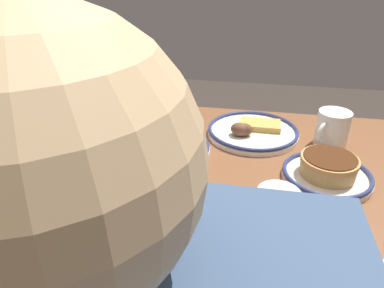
{
  "coord_description": "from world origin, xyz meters",
  "views": [
    {
      "loc": [
        -0.1,
        0.79,
        1.24
      ],
      "look_at": [
        0.05,
        -0.04,
        0.78
      ],
      "focal_mm": 32.83,
      "sensor_mm": 36.0,
      "label": 1
    }
  ],
  "objects_px": {
    "paper_napkin": "(211,212)",
    "plate_center_pancakes": "(327,171)",
    "plate_far_companion": "(252,131)",
    "plate_near_main": "(161,147)",
    "drinking_glass": "(275,222)",
    "fork_near": "(340,248)",
    "plate_far_side": "(49,170)",
    "coffee_mug": "(332,128)"
  },
  "relations": [
    {
      "from": "plate_far_side",
      "to": "drinking_glass",
      "type": "relative_size",
      "value": 1.97
    },
    {
      "from": "plate_center_pancakes",
      "to": "plate_far_companion",
      "type": "height_order",
      "value": "plate_center_pancakes"
    },
    {
      "from": "plate_near_main",
      "to": "coffee_mug",
      "type": "xyz_separation_m",
      "value": [
        -0.47,
        -0.13,
        0.04
      ]
    },
    {
      "from": "plate_near_main",
      "to": "plate_far_side",
      "type": "height_order",
      "value": "plate_near_main"
    },
    {
      "from": "paper_napkin",
      "to": "fork_near",
      "type": "xyz_separation_m",
      "value": [
        -0.25,
        0.06,
        0.0
      ]
    },
    {
      "from": "drinking_glass",
      "to": "plate_near_main",
      "type": "bearing_deg",
      "value": -45.63
    },
    {
      "from": "plate_center_pancakes",
      "to": "plate_far_companion",
      "type": "relative_size",
      "value": 0.78
    },
    {
      "from": "plate_far_side",
      "to": "paper_napkin",
      "type": "height_order",
      "value": "plate_far_side"
    },
    {
      "from": "plate_far_companion",
      "to": "fork_near",
      "type": "distance_m",
      "value": 0.49
    },
    {
      "from": "plate_far_companion",
      "to": "paper_napkin",
      "type": "height_order",
      "value": "plate_far_companion"
    },
    {
      "from": "plate_near_main",
      "to": "drinking_glass",
      "type": "xyz_separation_m",
      "value": [
        -0.3,
        0.31,
        0.04
      ]
    },
    {
      "from": "plate_center_pancakes",
      "to": "paper_napkin",
      "type": "bearing_deg",
      "value": 34.35
    },
    {
      "from": "plate_far_companion",
      "to": "plate_center_pancakes",
      "type": "bearing_deg",
      "value": 131.33
    },
    {
      "from": "coffee_mug",
      "to": "drinking_glass",
      "type": "relative_size",
      "value": 0.92
    },
    {
      "from": "coffee_mug",
      "to": "plate_center_pancakes",
      "type": "bearing_deg",
      "value": 79.4
    },
    {
      "from": "plate_far_side",
      "to": "drinking_glass",
      "type": "bearing_deg",
      "value": 165.15
    },
    {
      "from": "fork_near",
      "to": "drinking_glass",
      "type": "bearing_deg",
      "value": 3.67
    },
    {
      "from": "plate_center_pancakes",
      "to": "paper_napkin",
      "type": "relative_size",
      "value": 1.43
    },
    {
      "from": "coffee_mug",
      "to": "plate_far_side",
      "type": "bearing_deg",
      "value": 22.23
    },
    {
      "from": "plate_far_companion",
      "to": "plate_near_main",
      "type": "bearing_deg",
      "value": 31.5
    },
    {
      "from": "plate_near_main",
      "to": "plate_center_pancakes",
      "type": "distance_m",
      "value": 0.44
    },
    {
      "from": "plate_near_main",
      "to": "plate_far_side",
      "type": "xyz_separation_m",
      "value": [
        0.24,
        0.16,
        -0.0
      ]
    },
    {
      "from": "plate_far_companion",
      "to": "paper_napkin",
      "type": "distance_m",
      "value": 0.4
    },
    {
      "from": "drinking_glass",
      "to": "fork_near",
      "type": "bearing_deg",
      "value": -176.33
    },
    {
      "from": "plate_far_companion",
      "to": "fork_near",
      "type": "height_order",
      "value": "plate_far_companion"
    },
    {
      "from": "paper_napkin",
      "to": "fork_near",
      "type": "relative_size",
      "value": 0.77
    },
    {
      "from": "plate_far_companion",
      "to": "plate_far_side",
      "type": "xyz_separation_m",
      "value": [
        0.49,
        0.32,
        -0.0
      ]
    },
    {
      "from": "plate_near_main",
      "to": "fork_near",
      "type": "height_order",
      "value": "plate_near_main"
    },
    {
      "from": "plate_center_pancakes",
      "to": "drinking_glass",
      "type": "distance_m",
      "value": 0.28
    },
    {
      "from": "paper_napkin",
      "to": "fork_near",
      "type": "bearing_deg",
      "value": 166.31
    },
    {
      "from": "plate_center_pancakes",
      "to": "plate_far_side",
      "type": "distance_m",
      "value": 0.69
    },
    {
      "from": "coffee_mug",
      "to": "paper_napkin",
      "type": "bearing_deg",
      "value": 51.15
    },
    {
      "from": "paper_napkin",
      "to": "plate_center_pancakes",
      "type": "bearing_deg",
      "value": -145.65
    },
    {
      "from": "fork_near",
      "to": "plate_near_main",
      "type": "bearing_deg",
      "value": -35.1
    },
    {
      "from": "fork_near",
      "to": "plate_center_pancakes",
      "type": "bearing_deg",
      "value": -92.04
    },
    {
      "from": "plate_near_main",
      "to": "coffee_mug",
      "type": "height_order",
      "value": "coffee_mug"
    },
    {
      "from": "plate_far_side",
      "to": "coffee_mug",
      "type": "relative_size",
      "value": 2.14
    },
    {
      "from": "plate_far_companion",
      "to": "drinking_glass",
      "type": "distance_m",
      "value": 0.47
    },
    {
      "from": "coffee_mug",
      "to": "plate_near_main",
      "type": "bearing_deg",
      "value": 15.34
    },
    {
      "from": "plate_near_main",
      "to": "plate_far_companion",
      "type": "bearing_deg",
      "value": -148.5
    },
    {
      "from": "fork_near",
      "to": "plate_far_side",
      "type": "bearing_deg",
      "value": -11.51
    },
    {
      "from": "plate_center_pancakes",
      "to": "plate_far_side",
      "type": "relative_size",
      "value": 0.9
    }
  ]
}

